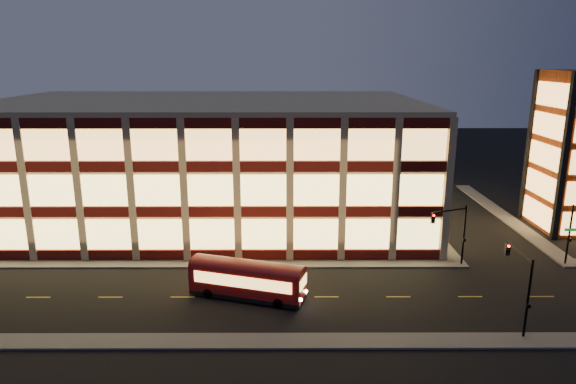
{
  "coord_description": "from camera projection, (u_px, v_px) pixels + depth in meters",
  "views": [
    {
      "loc": [
        6.66,
        -45.08,
        19.29
      ],
      "look_at": [
        6.84,
        8.0,
        5.38
      ],
      "focal_mm": 32.0,
      "sensor_mm": 36.0,
      "label": 1
    }
  ],
  "objects": [
    {
      "name": "office_building",
      "position": [
        208.0,
        159.0,
        62.99
      ],
      "size": [
        50.45,
        30.45,
        14.5
      ],
      "color": "tan",
      "rests_on": "ground"
    },
    {
      "name": "trolley_bus",
      "position": [
        247.0,
        277.0,
        42.17
      ],
      "size": [
        9.81,
        5.11,
        3.23
      ],
      "rotation": [
        0.0,
        0.0,
        -0.3
      ],
      "color": "#8A0707",
      "rests_on": "ground"
    },
    {
      "name": "sidewalk_office_south",
      "position": [
        186.0,
        264.0,
        49.41
      ],
      "size": [
        54.0,
        2.0,
        0.15
      ],
      "primitive_type": "cube",
      "color": "#514F4C",
      "rests_on": "ground"
    },
    {
      "name": "sidewalk_near",
      "position": [
        191.0,
        341.0,
        35.88
      ],
      "size": [
        100.0,
        2.0,
        0.15
      ],
      "primitive_type": "cube",
      "color": "#514F4C",
      "rests_on": "ground"
    },
    {
      "name": "sidewalk_tower_west",
      "position": [
        502.0,
        214.0,
        65.01
      ],
      "size": [
        2.0,
        30.0,
        0.15
      ],
      "primitive_type": "cube",
      "color": "#514F4C",
      "rests_on": "ground"
    },
    {
      "name": "ground",
      "position": [
        216.0,
        268.0,
        48.47
      ],
      "size": [
        200.0,
        200.0,
        0.0
      ],
      "primitive_type": "plane",
      "color": "black",
      "rests_on": "ground"
    },
    {
      "name": "traffic_signal_far",
      "position": [
        453.0,
        226.0,
        47.73
      ],
      "size": [
        3.79,
        1.87,
        6.0
      ],
      "color": "black",
      "rests_on": "ground"
    },
    {
      "name": "sidewalk_office_east",
      "position": [
        415.0,
        214.0,
        64.98
      ],
      "size": [
        2.0,
        30.0,
        0.15
      ],
      "primitive_type": "cube",
      "color": "#514F4C",
      "rests_on": "ground"
    },
    {
      "name": "traffic_signal_near",
      "position": [
        520.0,
        276.0,
        36.83
      ],
      "size": [
        0.32,
        4.45,
        6.0
      ],
      "color": "black",
      "rests_on": "ground"
    }
  ]
}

